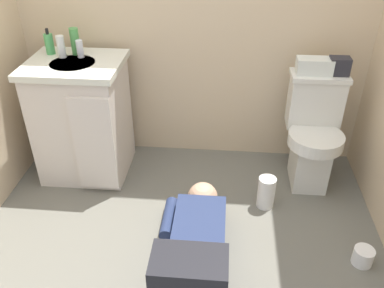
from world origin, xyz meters
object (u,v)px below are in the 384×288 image
object	(u,v)px
faucet	(79,46)
toiletry_bag	(339,66)
toilet	(313,133)
vanity_cabinet	(83,118)
soap_dispenser	(49,44)
person_plumber	(195,250)
toilet_paper_roll	(363,256)
paper_towel_roll	(266,192)
tissue_box	(314,66)
bottle_clear	(80,49)
bottle_green	(75,41)
bottle_white	(61,47)

from	to	relation	value
faucet	toiletry_bag	world-z (taller)	faucet
toilet	vanity_cabinet	bearing A→B (deg)	-179.05
soap_dispenser	toilet	bearing A→B (deg)	-3.32
person_plumber	soap_dispenser	xyz separation A→B (m)	(-1.03, 1.00, 0.71)
toiletry_bag	toilet_paper_roll	xyz separation A→B (m)	(0.09, -0.84, -0.76)
person_plumber	paper_towel_roll	distance (m)	0.71
soap_dispenser	toilet_paper_roll	size ratio (longest dim) A/B	1.51
tissue_box	toilet_paper_roll	xyz separation A→B (m)	(0.24, -0.84, -0.75)
soap_dispenser	bottle_clear	bearing A→B (deg)	-11.39
soap_dispenser	bottle_green	xyz separation A→B (m)	(0.17, 0.01, 0.02)
vanity_cabinet	bottle_clear	size ratio (longest dim) A/B	7.45
soap_dispenser	bottle_white	world-z (taller)	soap_dispenser
bottle_white	bottle_green	size ratio (longest dim) A/B	0.82
bottle_white	person_plumber	bearing A→B (deg)	-45.52
tissue_box	toiletry_bag	world-z (taller)	toiletry_bag
paper_towel_roll	toilet_paper_roll	world-z (taller)	paper_towel_roll
bottle_green	toilet	bearing A→B (deg)	-4.04
vanity_cabinet	soap_dispenser	size ratio (longest dim) A/B	4.94
tissue_box	bottle_clear	world-z (taller)	bottle_clear
bottle_clear	paper_towel_roll	size ratio (longest dim) A/B	0.51
toilet	faucet	xyz separation A→B (m)	(-1.54, 0.12, 0.50)
vanity_cabinet	bottle_white	world-z (taller)	bottle_white
person_plumber	toilet_paper_roll	world-z (taller)	person_plumber
toiletry_bag	bottle_white	bearing A→B (deg)	-178.59
toiletry_bag	bottle_green	xyz separation A→B (m)	(-1.67, 0.02, 0.10)
toilet	tissue_box	bearing A→B (deg)	116.43
toiletry_bag	bottle_green	world-z (taller)	bottle_green
toilet_paper_roll	bottle_green	bearing A→B (deg)	153.96
soap_dispenser	paper_towel_roll	world-z (taller)	soap_dispenser
soap_dispenser	bottle_white	size ratio (longest dim) A/B	1.20
person_plumber	toilet_paper_roll	distance (m)	0.92
toiletry_bag	bottle_clear	bearing A→B (deg)	-178.83
vanity_cabinet	soap_dispenser	bearing A→B (deg)	146.90
person_plumber	tissue_box	xyz separation A→B (m)	(0.66, 0.99, 0.62)
person_plumber	vanity_cabinet	bearing A→B (deg)	133.68
soap_dispenser	paper_towel_roll	bearing A→B (deg)	-16.34
bottle_green	paper_towel_roll	distance (m)	1.55
tissue_box	toiletry_bag	size ratio (longest dim) A/B	1.77
toilet_paper_roll	bottle_white	bearing A→B (deg)	156.48
bottle_white	bottle_clear	bearing A→B (deg)	4.80
tissue_box	paper_towel_roll	bearing A→B (deg)	-121.88
toiletry_bag	vanity_cabinet	bearing A→B (deg)	-175.97
vanity_cabinet	faucet	distance (m)	0.47
tissue_box	paper_towel_roll	size ratio (longest dim) A/B	1.02
bottle_clear	toilet_paper_roll	distance (m)	2.07
paper_towel_roll	toilet_paper_roll	bearing A→B (deg)	-40.82
soap_dispenser	paper_towel_roll	distance (m)	1.68
soap_dispenser	bottle_clear	xyz separation A→B (m)	(0.21, -0.04, -0.01)
tissue_box	toilet_paper_roll	size ratio (longest dim) A/B	2.00
tissue_box	bottle_clear	xyz separation A→B (m)	(-1.47, -0.03, 0.08)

